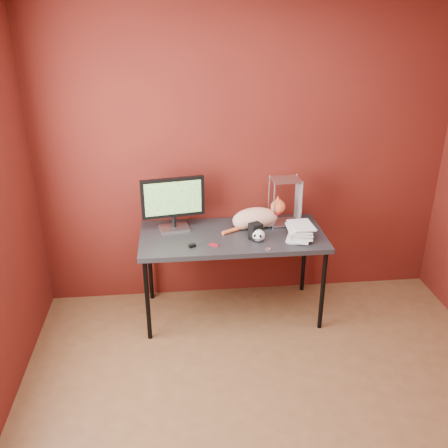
{
  "coord_description": "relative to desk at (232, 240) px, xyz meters",
  "views": [
    {
      "loc": [
        -0.59,
        -2.27,
        2.49
      ],
      "look_at": [
        -0.24,
        1.15,
        0.95
      ],
      "focal_mm": 40.0,
      "sensor_mm": 36.0,
      "label": 1
    }
  ],
  "objects": [
    {
      "name": "room",
      "position": [
        0.15,
        -1.37,
        0.75
      ],
      "size": [
        3.52,
        3.52,
        2.61
      ],
      "color": "brown",
      "rests_on": "ground"
    },
    {
      "name": "desk",
      "position": [
        0.0,
        0.0,
        0.0
      ],
      "size": [
        1.5,
        0.7,
        0.75
      ],
      "color": "black",
      "rests_on": "ground"
    },
    {
      "name": "monitor",
      "position": [
        -0.47,
        0.15,
        0.3
      ],
      "size": [
        0.52,
        0.2,
        0.45
      ],
      "rotation": [
        0.0,
        0.0,
        0.16
      ],
      "color": "#B4B5B9",
      "rests_on": "desk"
    },
    {
      "name": "cat",
      "position": [
        0.21,
        0.11,
        0.14
      ],
      "size": [
        0.54,
        0.25,
        0.26
      ],
      "rotation": [
        0.0,
        0.0,
        0.08
      ],
      "color": "#C05B28",
      "rests_on": "desk"
    },
    {
      "name": "skull_mug",
      "position": [
        0.19,
        -0.15,
        0.1
      ],
      "size": [
        0.1,
        0.11,
        0.1
      ],
      "rotation": [
        0.0,
        0.0,
        -0.35
      ],
      "color": "silver",
      "rests_on": "desk"
    },
    {
      "name": "speaker",
      "position": [
        0.17,
        -0.09,
        0.11
      ],
      "size": [
        0.12,
        0.11,
        0.13
      ],
      "rotation": [
        0.0,
        0.0,
        0.43
      ],
      "color": "black",
      "rests_on": "desk"
    },
    {
      "name": "book_stack",
      "position": [
        0.44,
        -0.09,
        0.65
      ],
      "size": [
        0.25,
        0.29,
        1.21
      ],
      "rotation": [
        0.0,
        0.0,
        -0.14
      ],
      "color": "beige",
      "rests_on": "desk"
    },
    {
      "name": "wire_rack",
      "position": [
        0.46,
        0.18,
        0.25
      ],
      "size": [
        0.25,
        0.2,
        0.4
      ],
      "rotation": [
        0.0,
        0.0,
        0.03
      ],
      "color": "#B4B5B9",
      "rests_on": "desk"
    },
    {
      "name": "pocket_knife",
      "position": [
        -0.17,
        -0.19,
        0.06
      ],
      "size": [
        0.07,
        0.04,
        0.01
      ],
      "primitive_type": "cube",
      "rotation": [
        0.0,
        0.0,
        -0.35
      ],
      "color": "maroon",
      "rests_on": "desk"
    },
    {
      "name": "black_gadget",
      "position": [
        -0.34,
        -0.2,
        0.06
      ],
      "size": [
        0.06,
        0.05,
        0.03
      ],
      "primitive_type": "cube",
      "rotation": [
        0.0,
        0.0,
        0.43
      ],
      "color": "black",
      "rests_on": "desk"
    },
    {
      "name": "washer",
      "position": [
        0.24,
        -0.29,
        0.05
      ],
      "size": [
        0.05,
        0.05,
        0.0
      ],
      "primitive_type": "cylinder",
      "color": "#B4B5B9",
      "rests_on": "desk"
    }
  ]
}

